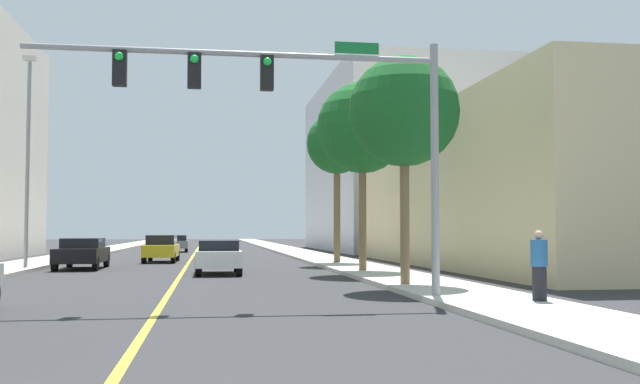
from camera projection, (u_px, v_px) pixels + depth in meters
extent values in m
plane|color=#2D2D30|center=(192.00, 257.00, 46.46)|extent=(192.00, 192.00, 0.00)
cube|color=#B2ADA3|center=(69.00, 257.00, 45.30)|extent=(2.89, 168.00, 0.15)
cube|color=beige|center=(309.00, 255.00, 47.62)|extent=(2.89, 168.00, 0.15)
cube|color=yellow|center=(192.00, 257.00, 46.46)|extent=(0.16, 144.00, 0.01)
cube|color=beige|center=(546.00, 191.00, 35.60)|extent=(12.99, 27.46, 7.34)
cube|color=silver|center=(414.00, 167.00, 64.49)|extent=(16.26, 25.57, 14.87)
cylinder|color=gray|center=(435.00, 169.00, 17.83)|extent=(0.20, 0.20, 6.24)
cylinder|color=gray|center=(236.00, 54.00, 17.23)|extent=(9.83, 0.14, 0.14)
cube|color=black|center=(267.00, 73.00, 17.32)|extent=(0.32, 0.24, 0.84)
sphere|color=green|center=(267.00, 62.00, 17.20)|extent=(0.20, 0.20, 0.20)
cube|color=black|center=(194.00, 71.00, 17.06)|extent=(0.32, 0.24, 0.84)
sphere|color=green|center=(194.00, 59.00, 16.93)|extent=(0.20, 0.20, 0.20)
cube|color=black|center=(120.00, 68.00, 16.80)|extent=(0.32, 0.24, 0.84)
sphere|color=green|center=(119.00, 56.00, 16.67)|extent=(0.20, 0.20, 0.20)
cube|color=#147233|center=(357.00, 48.00, 17.69)|extent=(1.10, 0.04, 0.28)
cylinder|color=gray|center=(28.00, 164.00, 31.10)|extent=(0.16, 0.16, 8.93)
cube|color=beige|center=(30.00, 58.00, 31.34)|extent=(0.56, 0.28, 0.20)
cylinder|color=brown|center=(405.00, 197.00, 21.59)|extent=(0.28, 0.28, 5.19)
sphere|color=#195B23|center=(404.00, 111.00, 21.73)|extent=(3.35, 3.35, 3.35)
cone|color=#195B23|center=(437.00, 118.00, 21.82)|extent=(0.52, 1.90, 1.44)
cone|color=#195B23|center=(413.00, 122.00, 22.65)|extent=(1.37, 1.03, 1.61)
cone|color=#195B23|center=(377.00, 121.00, 22.37)|extent=(1.12, 1.02, 1.60)
cone|color=#195B23|center=(371.00, 117.00, 21.63)|extent=(0.53, 1.87, 1.30)
cone|color=#195B23|center=(395.00, 113.00, 20.78)|extent=(1.54, 1.17, 1.39)
cone|color=#195B23|center=(430.00, 114.00, 20.97)|extent=(1.41, 1.11, 1.52)
cylinder|color=brown|center=(363.00, 199.00, 28.92)|extent=(0.31, 0.31, 5.73)
sphere|color=#195B23|center=(362.00, 128.00, 29.07)|extent=(3.69, 3.69, 3.69)
cone|color=#195B23|center=(388.00, 134.00, 29.35)|extent=(0.57, 1.54, 1.59)
cone|color=#195B23|center=(369.00, 136.00, 30.11)|extent=(1.72, 1.23, 1.38)
cone|color=#195B23|center=(348.00, 136.00, 30.03)|extent=(1.70, 0.96, 1.72)
cone|color=#195B23|center=(336.00, 132.00, 28.79)|extent=(0.56, 1.64, 1.87)
cone|color=#195B23|center=(353.00, 129.00, 28.04)|extent=(1.35, 1.04, 1.72)
cone|color=#195B23|center=(378.00, 129.00, 28.11)|extent=(1.65, 0.98, 2.02)
cylinder|color=brown|center=(337.00, 202.00, 36.23)|extent=(0.34, 0.34, 5.98)
sphere|color=#195B23|center=(337.00, 143.00, 36.39)|extent=(3.09, 3.09, 3.09)
cone|color=#195B23|center=(355.00, 148.00, 36.47)|extent=(0.51, 1.61, 1.53)
cone|color=#195B23|center=(334.00, 149.00, 37.29)|extent=(1.63, 0.46, 1.25)
cone|color=#195B23|center=(319.00, 147.00, 36.37)|extent=(0.60, 1.42, 1.67)
cone|color=#195B23|center=(339.00, 145.00, 35.46)|extent=(1.78, 0.57, 1.37)
cube|color=white|center=(219.00, 258.00, 28.63)|extent=(1.75, 3.97, 0.62)
cube|color=black|center=(219.00, 245.00, 28.35)|extent=(1.54, 1.79, 0.40)
cylinder|color=black|center=(199.00, 264.00, 29.92)|extent=(0.22, 0.64, 0.64)
cylinder|color=black|center=(237.00, 264.00, 30.15)|extent=(0.22, 0.64, 0.64)
cylinder|color=black|center=(198.00, 268.00, 27.08)|extent=(0.22, 0.64, 0.64)
cylinder|color=black|center=(239.00, 268.00, 27.31)|extent=(0.22, 0.64, 0.64)
cube|color=slate|center=(176.00, 244.00, 57.62)|extent=(1.92, 3.89, 0.59)
cube|color=black|center=(176.00, 238.00, 57.58)|extent=(1.62, 1.76, 0.43)
cylinder|color=black|center=(167.00, 248.00, 58.79)|extent=(0.25, 0.65, 0.64)
cylinder|color=black|center=(186.00, 248.00, 59.09)|extent=(0.25, 0.65, 0.64)
cylinder|color=black|center=(166.00, 248.00, 56.12)|extent=(0.25, 0.65, 0.64)
cylinder|color=black|center=(186.00, 248.00, 56.42)|extent=(0.25, 0.65, 0.64)
cube|color=black|center=(82.00, 255.00, 32.34)|extent=(1.92, 4.60, 0.63)
cube|color=black|center=(83.00, 243.00, 32.58)|extent=(1.67, 2.34, 0.43)
cylinder|color=black|center=(96.00, 264.00, 30.74)|extent=(0.23, 0.64, 0.64)
cylinder|color=black|center=(55.00, 264.00, 30.47)|extent=(0.23, 0.64, 0.64)
cylinder|color=black|center=(107.00, 260.00, 34.17)|extent=(0.23, 0.64, 0.64)
cylinder|color=black|center=(70.00, 260.00, 33.91)|extent=(0.23, 0.64, 0.64)
cube|color=gold|center=(161.00, 250.00, 39.34)|extent=(1.81, 4.31, 0.63)
cube|color=black|center=(162.00, 240.00, 39.45)|extent=(1.56, 2.23, 0.52)
cylinder|color=black|center=(150.00, 255.00, 40.80)|extent=(0.24, 0.65, 0.64)
cylinder|color=black|center=(177.00, 255.00, 40.99)|extent=(0.24, 0.65, 0.64)
cylinder|color=black|center=(144.00, 257.00, 37.66)|extent=(0.24, 0.65, 0.64)
cylinder|color=black|center=(173.00, 257.00, 37.85)|extent=(0.24, 0.65, 0.64)
cylinder|color=black|center=(539.00, 284.00, 16.26)|extent=(0.32, 0.32, 0.77)
cylinder|color=#26598C|center=(539.00, 253.00, 16.30)|extent=(0.38, 0.38, 0.61)
sphere|color=tan|center=(539.00, 235.00, 16.32)|extent=(0.21, 0.21, 0.21)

